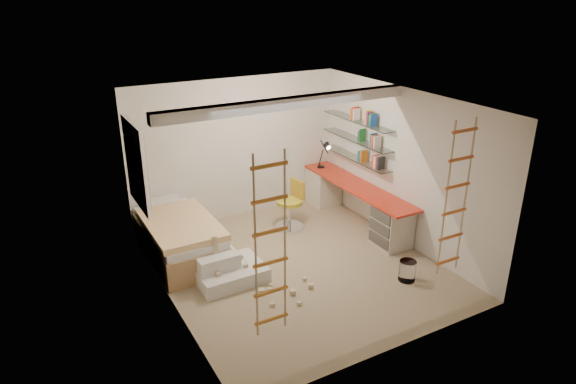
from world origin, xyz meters
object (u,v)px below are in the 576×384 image
bed (179,237)px  swivel_chair (290,211)px  desk (355,202)px  play_platform (226,269)px

bed → swivel_chair: swivel_chair is taller
swivel_chair → bed: bearing=-179.6°
bed → swivel_chair: 2.05m
desk → play_platform: 2.92m
bed → play_platform: (0.36, -1.03, -0.16)m
desk → bed: bearing=173.5°
play_platform → swivel_chair: bearing=31.7°
swivel_chair → desk: bearing=-18.2°
desk → play_platform: size_ratio=2.76×
bed → swivel_chair: (2.05, 0.01, 0.00)m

